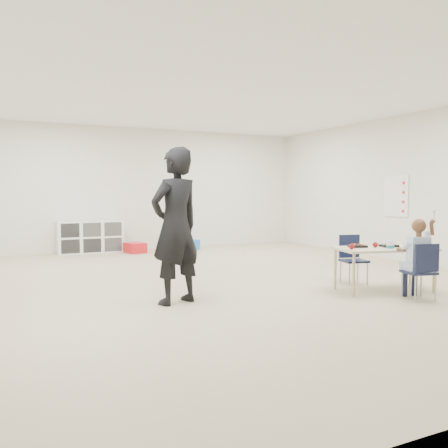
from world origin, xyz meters
name	(u,v)px	position (x,y,z in m)	size (l,w,h in m)	color
room	(226,187)	(0.00, 0.00, 1.40)	(9.00, 9.02, 2.80)	#B5AA8B
table	(384,269)	(1.60, -1.53, 0.30)	(1.38, 0.91, 0.58)	beige
chair_near	(419,271)	(1.63, -2.09, 0.35)	(0.34, 0.32, 0.70)	#111733
chair_far	(354,260)	(1.58, -0.97, 0.35)	(0.34, 0.32, 0.70)	#111733
child	(419,255)	(1.63, -2.09, 0.55)	(0.47, 0.47, 1.10)	#BCDAFF
lunch_tray_near	(389,246)	(1.72, -1.50, 0.60)	(0.22, 0.16, 0.03)	black
lunch_tray_far	(358,246)	(1.30, -1.36, 0.60)	(0.22, 0.16, 0.03)	black
milk_carton	(390,245)	(1.58, -1.66, 0.63)	(0.07, 0.07, 0.10)	white
bread_roll	(407,245)	(1.86, -1.68, 0.62)	(0.09, 0.09, 0.07)	tan
apple_near	(375,245)	(1.50, -1.47, 0.62)	(0.07, 0.07, 0.07)	maroon
apple_far	(352,246)	(1.09, -1.48, 0.62)	(0.07, 0.07, 0.07)	maroon
cubby_shelf	(91,237)	(-1.20, 4.28, 0.35)	(1.40, 0.40, 0.70)	white
rules_poster	(396,196)	(3.98, 0.60, 1.25)	(0.02, 0.60, 0.80)	white
adult	(176,226)	(-1.15, -1.00, 0.92)	(0.67, 0.44, 1.85)	black
bin_red	(135,248)	(-0.32, 3.86, 0.11)	(0.35, 0.45, 0.22)	red
bin_yellow	(167,247)	(0.40, 3.88, 0.10)	(0.31, 0.40, 0.19)	yellow
bin_blue	(188,244)	(0.96, 3.98, 0.11)	(0.36, 0.47, 0.23)	blue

